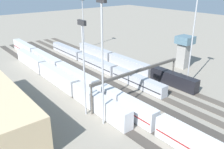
# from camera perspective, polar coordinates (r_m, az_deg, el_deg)

# --- Properties ---
(ground_plane) EXTENTS (400.00, 400.00, 0.00)m
(ground_plane) POSITION_cam_1_polar(r_m,az_deg,el_deg) (87.65, -2.77, -0.74)
(ground_plane) COLOR gray
(track_bed_0) EXTENTS (140.00, 2.80, 0.12)m
(track_bed_0) POSITION_cam_1_polar(r_m,az_deg,el_deg) (96.62, 4.40, 1.44)
(track_bed_0) COLOR #4C443D
(track_bed_0) RESTS_ON ground_plane
(track_bed_1) EXTENTS (140.00, 2.80, 0.12)m
(track_bed_1) POSITION_cam_1_polar(r_m,az_deg,el_deg) (93.45, 2.16, 0.77)
(track_bed_1) COLOR #4C443D
(track_bed_1) RESTS_ON ground_plane
(track_bed_2) EXTENTS (140.00, 2.80, 0.12)m
(track_bed_2) POSITION_cam_1_polar(r_m,az_deg,el_deg) (90.45, -0.22, 0.06)
(track_bed_2) COLOR #4C443D
(track_bed_2) RESTS_ON ground_plane
(track_bed_3) EXTENTS (140.00, 2.80, 0.12)m
(track_bed_3) POSITION_cam_1_polar(r_m,az_deg,el_deg) (87.62, -2.77, -0.70)
(track_bed_3) COLOR #3D3833
(track_bed_3) RESTS_ON ground_plane
(track_bed_4) EXTENTS (140.00, 2.80, 0.12)m
(track_bed_4) POSITION_cam_1_polar(r_m,az_deg,el_deg) (85.00, -5.48, -1.51)
(track_bed_4) COLOR #3D3833
(track_bed_4) RESTS_ON ground_plane
(track_bed_5) EXTENTS (140.00, 2.80, 0.12)m
(track_bed_5) POSITION_cam_1_polar(r_m,az_deg,el_deg) (82.60, -8.35, -2.37)
(track_bed_5) COLOR #3D3833
(track_bed_5) RESTS_ON ground_plane
(track_bed_6) EXTENTS (140.00, 2.80, 0.12)m
(track_bed_6) POSITION_cam_1_polar(r_m,az_deg,el_deg) (80.44, -11.40, -3.26)
(track_bed_6) COLOR #3D3833
(track_bed_6) RESTS_ON ground_plane
(train_on_track_6) EXTENTS (71.40, 3.00, 5.00)m
(train_on_track_6) POSITION_cam_1_polar(r_m,az_deg,el_deg) (82.93, -12.92, -0.68)
(train_on_track_6) COLOR silver
(train_on_track_6) RESTS_ON ground_plane
(train_on_track_2) EXTENTS (71.40, 3.06, 3.80)m
(train_on_track_2) POSITION_cam_1_polar(r_m,az_deg,el_deg) (97.24, -3.91, 2.79)
(train_on_track_2) COLOR #A8AAB2
(train_on_track_2) RESTS_ON ground_plane
(train_on_track_5) EXTENTS (119.80, 3.06, 5.00)m
(train_on_track_5) POSITION_cam_1_polar(r_m,az_deg,el_deg) (82.01, -8.63, -0.64)
(train_on_track_5) COLOR silver
(train_on_track_5) RESTS_ON ground_plane
(train_on_track_0) EXTENTS (66.40, 3.00, 4.40)m
(train_on_track_0) POSITION_cam_1_polar(r_m,az_deg,el_deg) (97.29, 3.64, 2.89)
(train_on_track_0) COLOR black
(train_on_track_0) RESTS_ON ground_plane
(light_mast_0) EXTENTS (2.80, 0.70, 32.39)m
(light_mast_0) POSITION_cam_1_polar(r_m,az_deg,el_deg) (79.13, 19.15, 10.87)
(light_mast_0) COLOR #9EA0A5
(light_mast_0) RESTS_ON ground_plane
(light_mast_1) EXTENTS (2.80, 0.70, 30.38)m
(light_mast_1) POSITION_cam_1_polar(r_m,az_deg,el_deg) (52.64, -2.37, 5.84)
(light_mast_1) COLOR #9EA0A5
(light_mast_1) RESTS_ON ground_plane
(light_mast_2) EXTENTS (2.80, 0.70, 25.63)m
(light_mast_2) POSITION_cam_1_polar(r_m,az_deg,el_deg) (123.15, -7.02, 13.64)
(light_mast_2) COLOR #9EA0A5
(light_mast_2) RESTS_ON ground_plane
(light_mast_3) EXTENTS (2.80, 0.70, 24.97)m
(light_mast_3) POSITION_cam_1_polar(r_m,az_deg,el_deg) (58.28, -6.91, 4.26)
(light_mast_3) COLOR #9EA0A5
(light_mast_3) RESTS_ON ground_plane
(signal_gantry) EXTENTS (0.70, 35.00, 8.80)m
(signal_gantry) POSITION_cam_1_polar(r_m,az_deg,el_deg) (71.27, 6.38, 0.36)
(signal_gantry) COLOR #4C4742
(signal_gantry) RESTS_ON ground_plane
(control_tower) EXTENTS (6.00, 6.00, 13.08)m
(control_tower) POSITION_cam_1_polar(r_m,az_deg,el_deg) (99.76, 16.97, 5.79)
(control_tower) COLOR gray
(control_tower) RESTS_ON ground_plane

